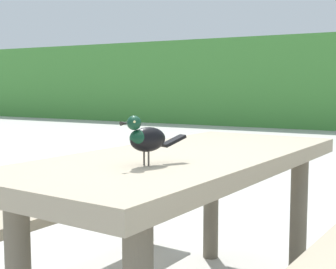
{
  "coord_description": "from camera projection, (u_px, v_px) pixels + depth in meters",
  "views": [
    {
      "loc": [
        0.58,
        -1.6,
        1.03
      ],
      "look_at": [
        -0.31,
        0.01,
        0.84
      ],
      "focal_mm": 50.96,
      "sensor_mm": 36.0,
      "label": 1
    }
  ],
  "objects": [
    {
      "name": "picnic_table_foreground",
      "position": [
        187.0,
        194.0,
        2.09
      ],
      "size": [
        1.82,
        1.86,
        0.74
      ],
      "color": "gray",
      "rests_on": "ground"
    },
    {
      "name": "bird_grackle",
      "position": [
        146.0,
        138.0,
        1.72
      ],
      "size": [
        0.14,
        0.27,
        0.18
      ],
      "color": "black",
      "rests_on": "picnic_table_foreground"
    }
  ]
}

